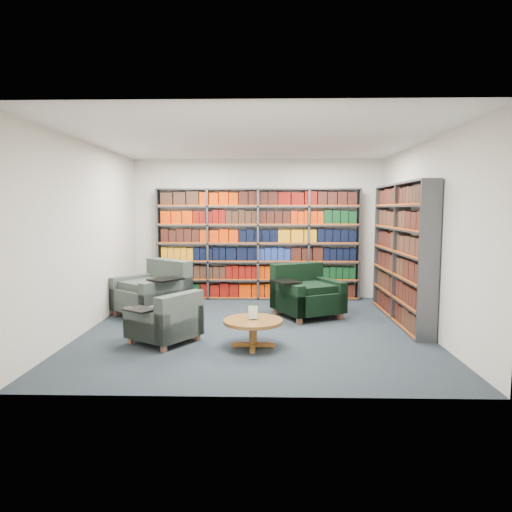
{
  "coord_description": "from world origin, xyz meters",
  "views": [
    {
      "loc": [
        0.18,
        -6.74,
        1.81
      ],
      "look_at": [
        0.0,
        0.6,
        1.05
      ],
      "focal_mm": 32.0,
      "sensor_mm": 36.0,
      "label": 1
    }
  ],
  "objects_px": {
    "chair_green_right": "(305,295)",
    "chair_teal_front": "(168,322)",
    "coffee_table": "(253,325)",
    "chair_teal_left": "(156,293)"
  },
  "relations": [
    {
      "from": "chair_green_right",
      "to": "coffee_table",
      "type": "bearing_deg",
      "value": -114.23
    },
    {
      "from": "chair_teal_front",
      "to": "coffee_table",
      "type": "relative_size",
      "value": 1.36
    },
    {
      "from": "chair_teal_left",
      "to": "chair_teal_front",
      "type": "relative_size",
      "value": 1.33
    },
    {
      "from": "chair_green_right",
      "to": "coffee_table",
      "type": "distance_m",
      "value": 2.01
    },
    {
      "from": "chair_green_right",
      "to": "coffee_table",
      "type": "xyz_separation_m",
      "value": [
        -0.82,
        -1.83,
        -0.06
      ]
    },
    {
      "from": "chair_teal_left",
      "to": "chair_green_right",
      "type": "height_order",
      "value": "chair_teal_left"
    },
    {
      "from": "chair_green_right",
      "to": "chair_teal_front",
      "type": "height_order",
      "value": "chair_green_right"
    },
    {
      "from": "chair_teal_left",
      "to": "chair_teal_front",
      "type": "bearing_deg",
      "value": -71.24
    },
    {
      "from": "chair_teal_front",
      "to": "chair_green_right",
      "type": "bearing_deg",
      "value": 40.0
    },
    {
      "from": "coffee_table",
      "to": "chair_green_right",
      "type": "bearing_deg",
      "value": 65.77
    }
  ]
}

